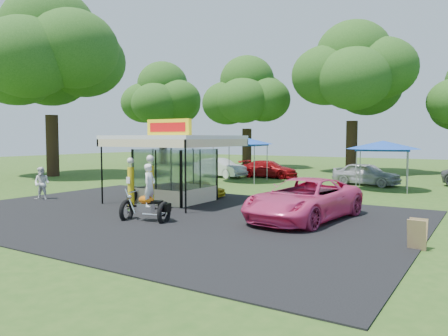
{
  "coord_description": "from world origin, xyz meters",
  "views": [
    {
      "loc": [
        11.74,
        -12.36,
        3.27
      ],
      "look_at": [
        1.51,
        4.0,
        1.93
      ],
      "focal_mm": 35.0,
      "sensor_mm": 36.0,
      "label": 1
    }
  ],
  "objects": [
    {
      "name": "oak_far_b",
      "position": [
        -11.13,
        28.88,
        7.48
      ],
      "size": [
        9.82,
        9.82,
        11.72
      ],
      "color": "black",
      "rests_on": "ground"
    },
    {
      "name": "tent_west",
      "position": [
        -4.38,
        15.8,
        3.03
      ],
      "size": [
        4.79,
        4.79,
        3.35
      ],
      "rotation": [
        0.0,
        0.0,
        0.17
      ],
      "color": "gray",
      "rests_on": "ground"
    },
    {
      "name": "bg_car_a",
      "position": [
        -7.65,
        17.98,
        0.78
      ],
      "size": [
        4.94,
        2.36,
        1.56
      ],
      "primitive_type": "imported",
      "rotation": [
        0.0,
        0.0,
        1.42
      ],
      "color": "white",
      "rests_on": "ground"
    },
    {
      "name": "kiosk_car",
      "position": [
        -2.0,
        7.2,
        0.48
      ],
      "size": [
        2.82,
        1.13,
        0.96
      ],
      "primitive_type": "imported",
      "rotation": [
        0.0,
        0.0,
        1.57
      ],
      "color": "yellow",
      "rests_on": "ground"
    },
    {
      "name": "gas_station_kiosk",
      "position": [
        -2.0,
        4.99,
        1.78
      ],
      "size": [
        5.4,
        5.4,
        4.18
      ],
      "color": "white",
      "rests_on": "ground"
    },
    {
      "name": "oak_near",
      "position": [
        -20.19,
        11.28,
        9.58
      ],
      "size": [
        13.28,
        13.28,
        15.29
      ],
      "color": "black",
      "rests_on": "ground"
    },
    {
      "name": "oak_far_c",
      "position": [
        0.31,
        28.3,
        8.65
      ],
      "size": [
        11.56,
        11.56,
        13.63
      ],
      "color": "black",
      "rests_on": "ground"
    },
    {
      "name": "tent_east",
      "position": [
        5.77,
        15.75,
        2.79
      ],
      "size": [
        4.41,
        4.41,
        3.08
      ],
      "rotation": [
        0.0,
        0.0,
        0.18
      ],
      "color": "gray",
      "rests_on": "ground"
    },
    {
      "name": "spare_tires",
      "position": [
        -3.56,
        3.48,
        0.38
      ],
      "size": [
        0.95,
        0.66,
        0.78
      ],
      "rotation": [
        0.0,
        0.0,
        -0.25
      ],
      "color": "black",
      "rests_on": "ground"
    },
    {
      "name": "bg_car_c",
      "position": [
        4.2,
        18.18,
        0.78
      ],
      "size": [
        4.84,
        2.72,
        1.55
      ],
      "primitive_type": "imported",
      "rotation": [
        0.0,
        0.0,
        1.37
      ],
      "color": "#A4A3A8",
      "rests_on": "ground"
    },
    {
      "name": "gas_pump_right",
      "position": [
        -1.43,
        2.46,
        1.2
      ],
      "size": [
        0.47,
        0.47,
        2.5
      ],
      "color": "black",
      "rests_on": "ground"
    },
    {
      "name": "motorcycle",
      "position": [
        0.36,
        0.29,
        0.91
      ],
      "size": [
        2.06,
        1.29,
        2.35
      ],
      "rotation": [
        0.0,
        0.0,
        0.21
      ],
      "color": "black",
      "rests_on": "ground"
    },
    {
      "name": "asphalt_apron",
      "position": [
        0.0,
        2.0,
        0.02
      ],
      "size": [
        20.0,
        14.0,
        0.04
      ],
      "primitive_type": "cube",
      "color": "black",
      "rests_on": "ground"
    },
    {
      "name": "oak_far_a",
      "position": [
        -22.8,
        28.88,
        7.72
      ],
      "size": [
        10.23,
        10.23,
        12.13
      ],
      "color": "black",
      "rests_on": "ground"
    },
    {
      "name": "ground",
      "position": [
        0.0,
        0.0,
        0.0
      ],
      "size": [
        120.0,
        120.0,
        0.0
      ],
      "primitive_type": "plane",
      "color": "#294D18",
      "rests_on": "ground"
    },
    {
      "name": "spectator_west",
      "position": [
        -8.46,
        1.88,
        0.87
      ],
      "size": [
        1.03,
        0.92,
        1.74
      ],
      "primitive_type": "imported",
      "rotation": [
        0.0,
        0.0,
        0.37
      ],
      "color": "white",
      "rests_on": "ground"
    },
    {
      "name": "bg_car_b",
      "position": [
        -4.0,
        19.72,
        0.7
      ],
      "size": [
        4.84,
        2.02,
        1.4
      ],
      "primitive_type": "imported",
      "rotation": [
        0.0,
        0.0,
        1.58
      ],
      "color": "maroon",
      "rests_on": "ground"
    },
    {
      "name": "a_frame_sign",
      "position": [
        9.87,
        1.24,
        0.46
      ],
      "size": [
        0.51,
        0.46,
        0.91
      ],
      "rotation": [
        0.0,
        0.0,
        -0.03
      ],
      "color": "#593819",
      "rests_on": "ground"
    },
    {
      "name": "pink_sedan",
      "position": [
        5.36,
        3.83,
        0.83
      ],
      "size": [
        3.44,
        6.27,
        1.66
      ],
      "primitive_type": "imported",
      "rotation": [
        0.0,
        0.0,
        -0.12
      ],
      "color": "#E13D7B",
      "rests_on": "ground"
    },
    {
      "name": "gas_pump_left",
      "position": [
        -2.71,
        2.54,
        1.13
      ],
      "size": [
        0.44,
        0.44,
        2.36
      ],
      "color": "black",
      "rests_on": "ground"
    }
  ]
}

